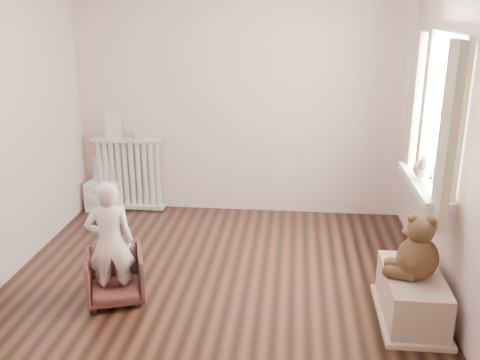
# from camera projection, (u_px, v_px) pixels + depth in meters

# --- Properties ---
(floor) EXTENTS (3.60, 3.60, 0.01)m
(floor) POSITION_uv_depth(u_px,v_px,m) (217.00, 286.00, 4.49)
(floor) COLOR black
(floor) RESTS_ON ground
(back_wall) EXTENTS (3.60, 0.02, 2.60)m
(back_wall) POSITION_uv_depth(u_px,v_px,m) (239.00, 97.00, 5.79)
(back_wall) COLOR silver
(back_wall) RESTS_ON ground
(front_wall) EXTENTS (3.60, 0.02, 2.60)m
(front_wall) POSITION_uv_depth(u_px,v_px,m) (154.00, 229.00, 2.38)
(front_wall) COLOR silver
(front_wall) RESTS_ON ground
(right_wall) EXTENTS (0.02, 3.60, 2.60)m
(right_wall) POSITION_uv_depth(u_px,v_px,m) (458.00, 141.00, 3.91)
(right_wall) COLOR silver
(right_wall) RESTS_ON ground
(window) EXTENTS (0.03, 0.90, 1.10)m
(window) POSITION_uv_depth(u_px,v_px,m) (444.00, 113.00, 4.15)
(window) COLOR white
(window) RESTS_ON right_wall
(window_sill) EXTENTS (0.22, 1.10, 0.06)m
(window_sill) POSITION_uv_depth(u_px,v_px,m) (424.00, 184.00, 4.34)
(window_sill) COLOR silver
(window_sill) RESTS_ON right_wall
(curtain_left) EXTENTS (0.06, 0.26, 1.30)m
(curtain_left) POSITION_uv_depth(u_px,v_px,m) (448.00, 138.00, 3.64)
(curtain_left) COLOR #C0B696
(curtain_left) RESTS_ON right_wall
(curtain_right) EXTENTS (0.06, 0.26, 1.30)m
(curtain_right) POSITION_uv_depth(u_px,v_px,m) (414.00, 107.00, 4.72)
(curtain_right) COLOR #C0B696
(curtain_right) RESTS_ON right_wall
(radiator) EXTENTS (0.79, 0.15, 0.83)m
(radiator) POSITION_uv_depth(u_px,v_px,m) (129.00, 177.00, 6.08)
(radiator) COLOR silver
(radiator) RESTS_ON floor
(paper_doll) EXTENTS (0.18, 0.02, 0.31)m
(paper_doll) POSITION_uv_depth(u_px,v_px,m) (113.00, 125.00, 5.91)
(paper_doll) COLOR beige
(paper_doll) RESTS_ON radiator
(tin_a) EXTENTS (0.11, 0.11, 0.07)m
(tin_a) POSITION_uv_depth(u_px,v_px,m) (137.00, 136.00, 5.92)
(tin_a) COLOR #A59E8C
(tin_a) RESTS_ON radiator
(toy_vanity) EXTENTS (0.38, 0.27, 0.60)m
(toy_vanity) POSITION_uv_depth(u_px,v_px,m) (104.00, 186.00, 6.12)
(toy_vanity) COLOR silver
(toy_vanity) RESTS_ON floor
(armchair) EXTENTS (0.56, 0.57, 0.41)m
(armchair) POSITION_uv_depth(u_px,v_px,m) (115.00, 277.00, 4.23)
(armchair) COLOR #572C28
(armchair) RESTS_ON floor
(child) EXTENTS (0.42, 0.35, 1.00)m
(child) POSITION_uv_depth(u_px,v_px,m) (110.00, 243.00, 4.08)
(child) COLOR white
(child) RESTS_ON armchair
(toy_bench) EXTENTS (0.41, 0.78, 0.37)m
(toy_bench) POSITION_uv_depth(u_px,v_px,m) (412.00, 294.00, 3.98)
(toy_bench) COLOR #C3AF95
(toy_bench) RESTS_ON floor
(teddy_bear) EXTENTS (0.44, 0.38, 0.47)m
(teddy_bear) POSITION_uv_depth(u_px,v_px,m) (420.00, 239.00, 3.80)
(teddy_bear) COLOR #3B2816
(teddy_bear) RESTS_ON toy_bench
(plush_cat) EXTENTS (0.21, 0.29, 0.22)m
(plush_cat) POSITION_uv_depth(u_px,v_px,m) (423.00, 167.00, 4.33)
(plush_cat) COLOR slate
(plush_cat) RESTS_ON window_sill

